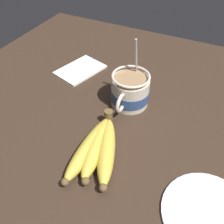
% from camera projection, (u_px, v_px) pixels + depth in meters
% --- Properties ---
extents(table, '(1.05, 1.05, 0.03)m').
position_uv_depth(table, '(114.00, 129.00, 0.62)').
color(table, '#332319').
rests_on(table, ground).
extents(coffee_mug, '(0.13, 0.10, 0.18)m').
position_uv_depth(coffee_mug, '(130.00, 91.00, 0.64)').
color(coffee_mug, beige).
rests_on(coffee_mug, table).
extents(banana_bunch, '(0.21, 0.11, 0.04)m').
position_uv_depth(banana_bunch, '(98.00, 148.00, 0.53)').
color(banana_bunch, brown).
rests_on(banana_bunch, table).
extents(napkin, '(0.16, 0.13, 0.01)m').
position_uv_depth(napkin, '(80.00, 70.00, 0.78)').
color(napkin, white).
rests_on(napkin, table).
extents(small_plate, '(0.17, 0.17, 0.01)m').
position_uv_depth(small_plate, '(209.00, 215.00, 0.44)').
color(small_plate, white).
rests_on(small_plate, table).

